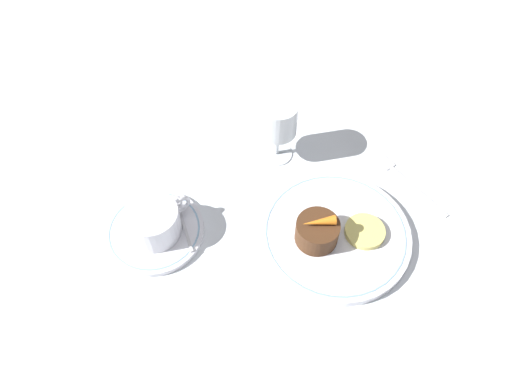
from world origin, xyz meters
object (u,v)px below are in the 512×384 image
Objects in this scene: coffee_cup at (153,221)px; fork at (399,174)px; dinner_plate at (335,234)px; dessert_cake at (317,232)px; wine_glass at (278,121)px.

fork is (0.41, -0.15, -0.04)m from coffee_cup.
dinner_plate is 0.04m from dessert_cake.
coffee_cup is at bearing 159.80° from fork.
wine_glass is at bearing 130.94° from fork.
fork is (0.15, -0.17, -0.08)m from wine_glass.
dinner_plate is 0.21m from wine_glass.
dinner_plate is 1.36× the size of fork.
dessert_cake is at bearing -109.07° from wine_glass.
fork is at bearing 4.53° from dessert_cake.
dinner_plate is at bearing -37.63° from coffee_cup.
dinner_plate is 0.18m from fork.
dessert_cake reaches higher than dinner_plate.
dinner_plate is 3.55× the size of dessert_cake.
coffee_cup reaches higher than dinner_plate.
coffee_cup reaches higher than fork.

